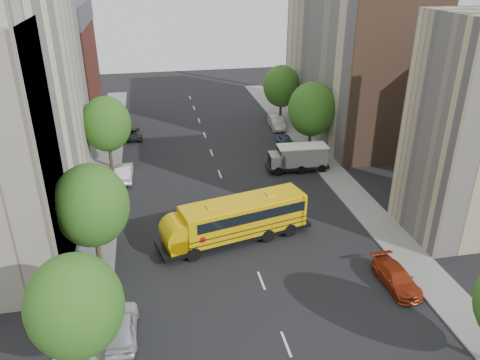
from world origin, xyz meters
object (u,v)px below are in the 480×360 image
object	(u,v)px
street_tree_1	(91,206)
street_tree_5	(281,86)
street_tree_0	(75,306)
street_tree_4	(312,109)
parked_car_4	(286,142)
parked_car_0	(121,326)
parked_car_3	(396,277)
street_tree_2	(106,124)
parked_car_1	(124,172)
parked_car_2	(131,132)
school_bus	(234,219)
safari_truck	(298,157)
parked_car_5	(277,123)

from	to	relation	value
street_tree_1	street_tree_5	size ratio (longest dim) A/B	1.05
street_tree_0	street_tree_5	bearing A→B (deg)	61.19
street_tree_4	parked_car_4	bearing A→B (deg)	137.06
street_tree_4	parked_car_0	xyz separation A→B (m)	(-20.26, -25.49, -4.30)
parked_car_3	street_tree_2	bearing A→B (deg)	127.27
parked_car_1	parked_car_4	world-z (taller)	parked_car_1
street_tree_1	parked_car_1	distance (m)	15.33
parked_car_2	parked_car_4	size ratio (longest dim) A/B	1.22
street_tree_0	school_bus	bearing A→B (deg)	48.47
street_tree_1	safari_truck	xyz separation A→B (m)	(19.14, 13.38, -3.51)
street_tree_4	parked_car_5	size ratio (longest dim) A/B	1.75
school_bus	street_tree_2	bearing A→B (deg)	108.11
safari_truck	parked_car_2	bearing A→B (deg)	144.73
street_tree_2	street_tree_4	size ratio (longest dim) A/B	0.95
street_tree_4	parked_car_5	distance (m)	9.92
safari_truck	parked_car_4	bearing A→B (deg)	87.67
street_tree_4	parked_car_1	distance (m)	21.31
parked_car_1	parked_car_3	world-z (taller)	parked_car_1
school_bus	safari_truck	world-z (taller)	school_bus
parked_car_1	street_tree_1	bearing A→B (deg)	85.92
street_tree_4	parked_car_2	bearing A→B (deg)	155.64
parked_car_0	parked_car_2	distance (m)	34.53
street_tree_5	parked_car_3	size ratio (longest dim) A/B	1.64
street_tree_0	parked_car_4	world-z (taller)	street_tree_0
street_tree_5	parked_car_2	distance (m)	20.59
parked_car_0	parked_car_3	bearing A→B (deg)	-174.46
safari_truck	parked_car_0	distance (m)	27.18
street_tree_1	parked_car_2	distance (m)	27.45
street_tree_0	street_tree_1	bearing A→B (deg)	90.00
street_tree_4	safari_truck	size ratio (longest dim) A/B	1.25
parked_car_1	parked_car_0	bearing A→B (deg)	92.24
parked_car_4	street_tree_1	bearing A→B (deg)	-131.33
parked_car_5	parked_car_0	bearing A→B (deg)	-115.44
street_tree_0	parked_car_2	world-z (taller)	street_tree_0
street_tree_0	parked_car_3	world-z (taller)	street_tree_0
street_tree_2	parked_car_2	world-z (taller)	street_tree_2
street_tree_4	parked_car_4	distance (m)	5.32
street_tree_1	parked_car_4	xyz separation A→B (m)	(19.80, 20.05, -4.27)
street_tree_0	street_tree_4	size ratio (longest dim) A/B	0.91
parked_car_0	parked_car_2	xyz separation A→B (m)	(0.29, 34.53, -0.09)
school_bus	parked_car_2	distance (m)	26.90
parked_car_1	parked_car_3	xyz separation A→B (m)	(18.40, -20.98, -0.10)
parked_car_0	parked_car_5	size ratio (longest dim) A/B	0.98
street_tree_2	parked_car_3	world-z (taller)	street_tree_2
safari_truck	school_bus	bearing A→B (deg)	-123.70
street_tree_2	parked_car_1	bearing A→B (deg)	-67.16
street_tree_5	parked_car_4	distance (m)	10.96
street_tree_1	street_tree_2	distance (m)	18.00
street_tree_0	street_tree_2	size ratio (longest dim) A/B	0.96
parked_car_0	parked_car_3	distance (m)	18.10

